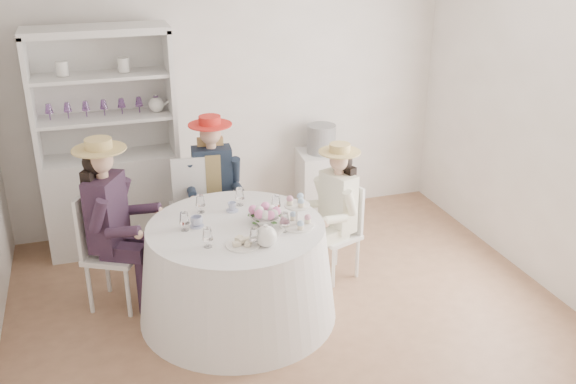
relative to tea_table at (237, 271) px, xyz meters
name	(u,v)px	position (x,y,z in m)	size (l,w,h in m)	color
ground	(292,314)	(0.41, -0.15, -0.40)	(4.50, 4.50, 0.00)	#8A6245
wall_back	(231,95)	(0.41, 1.85, 0.95)	(4.50, 4.50, 0.00)	silver
wall_front	(426,300)	(0.41, -2.15, 0.95)	(4.50, 4.50, 0.00)	silver
wall_right	(547,132)	(2.66, -0.15, 0.95)	(4.50, 4.50, 0.00)	silver
tea_table	(237,271)	(0.00, 0.00, 0.00)	(1.59, 1.59, 0.80)	white
hutch	(112,173)	(-0.84, 1.55, 0.36)	(1.43, 0.90, 2.13)	silver
side_table	(320,184)	(1.30, 1.60, -0.04)	(0.46, 0.46, 0.72)	silver
hatbox	(321,139)	(1.30, 1.60, 0.47)	(0.30, 0.30, 0.30)	black
guest_left	(110,215)	(-0.92, 0.45, 0.42)	(0.62, 0.56, 1.46)	silver
guest_mid	(213,180)	(0.03, 1.02, 0.39)	(0.51, 0.53, 1.39)	silver
guest_right	(336,204)	(0.97, 0.33, 0.31)	(0.52, 0.48, 1.26)	silver
spare_chair	(194,202)	(-0.15, 1.08, 0.16)	(0.44, 0.44, 1.04)	silver
teacup_a	(197,222)	(-0.29, 0.07, 0.44)	(0.10, 0.10, 0.08)	white
teacup_b	(232,207)	(0.04, 0.27, 0.44)	(0.07, 0.07, 0.07)	white
teacup_c	(261,211)	(0.24, 0.13, 0.43)	(0.08, 0.08, 0.06)	white
flower_bowl	(264,220)	(0.22, -0.03, 0.43)	(0.22, 0.22, 0.05)	white
flower_arrangement	(265,212)	(0.23, -0.03, 0.50)	(0.20, 0.19, 0.07)	pink
table_teapot	(266,236)	(0.14, -0.38, 0.47)	(0.23, 0.16, 0.17)	white
sandwich_plate	(243,243)	(-0.03, -0.34, 0.42)	(0.25, 0.25, 0.06)	white
cupcake_stand	(297,215)	(0.45, -0.15, 0.49)	(0.26, 0.26, 0.25)	white
stemware_set	(235,217)	(0.00, 0.00, 0.48)	(0.83, 0.84, 0.15)	white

